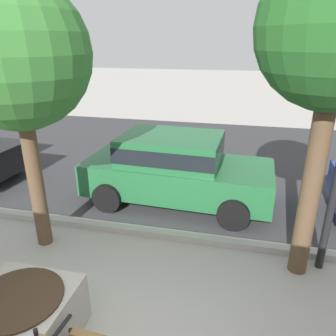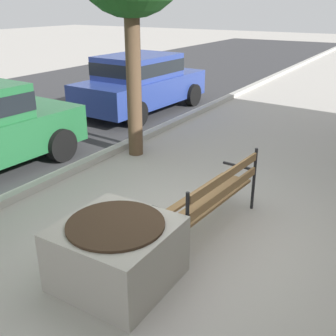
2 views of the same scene
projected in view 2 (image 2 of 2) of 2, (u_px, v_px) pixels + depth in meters
The scene contains 6 objects.
ground_plane at pixel (193, 237), 5.32m from camera, with size 80.00×80.00×0.00m, color #ADA8A0.
curb_stone at pixel (39, 185), 6.69m from camera, with size 60.00×0.20×0.12m, color #B2AFA8.
park_bench at pixel (214, 194), 5.27m from camera, with size 1.83×0.67×0.95m.
concrete_planter at pixel (117, 253), 4.35m from camera, with size 1.15×1.15×0.72m.
parked_car_blue at pixel (141, 81), 11.13m from camera, with size 4.17×2.06×1.56m.
lamp_post at pixel (137, 20), 7.63m from camera, with size 0.32×0.32×3.90m.
Camera 2 is at (-4.08, -2.10, 2.85)m, focal length 43.29 mm.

